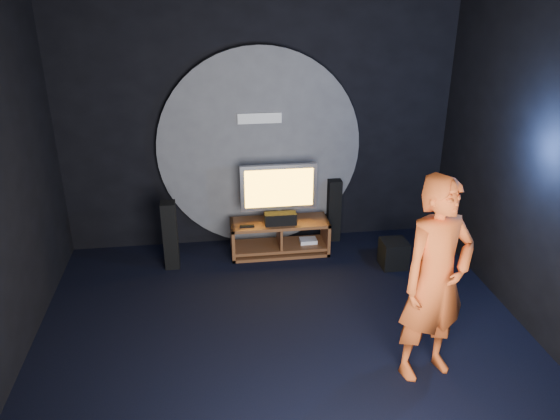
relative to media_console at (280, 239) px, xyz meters
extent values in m
plane|color=black|center=(-0.21, -2.05, -0.20)|extent=(5.00, 5.00, 0.00)
cube|color=black|center=(-0.21, 0.45, 1.55)|extent=(5.00, 0.04, 3.50)
cube|color=black|center=(-0.21, -4.55, 1.55)|extent=(5.00, 0.04, 3.50)
cylinder|color=#515156|center=(-0.21, 0.39, 1.10)|extent=(2.60, 0.08, 2.60)
cube|color=white|center=(-0.21, 0.34, 1.52)|extent=(0.55, 0.03, 0.13)
cube|color=brown|center=(-0.01, 0.00, 0.23)|extent=(1.26, 0.45, 0.04)
cube|color=brown|center=(-0.01, 0.00, -0.10)|extent=(1.22, 0.42, 0.04)
cube|color=brown|center=(-0.62, 0.00, 0.03)|extent=(0.04, 0.45, 0.45)
cube|color=brown|center=(0.60, 0.00, 0.03)|extent=(0.04, 0.45, 0.45)
cube|color=brown|center=(-0.01, 0.00, 0.07)|extent=(0.03, 0.40, 0.29)
cube|color=brown|center=(-0.01, 0.00, -0.18)|extent=(1.26, 0.45, 0.04)
cube|color=white|center=(0.37, 0.00, -0.05)|extent=(0.22, 0.16, 0.05)
cube|color=#A7A7AE|center=(-0.01, 0.07, 0.27)|extent=(0.36, 0.22, 0.04)
cylinder|color=#A7A7AE|center=(-0.01, 0.07, 0.34)|extent=(0.07, 0.07, 0.10)
cube|color=#A7A7AE|center=(-0.01, 0.07, 0.70)|extent=(0.97, 0.06, 0.60)
cube|color=#FFAB23|center=(-0.01, 0.04, 0.70)|extent=(0.87, 0.01, 0.49)
cube|color=black|center=(-0.01, -0.08, 0.33)|extent=(0.40, 0.15, 0.15)
cube|color=black|center=(-0.44, -0.12, 0.27)|extent=(0.18, 0.05, 0.02)
cube|color=black|center=(-1.38, -0.18, 0.24)|extent=(0.17, 0.19, 0.87)
cube|color=black|center=(0.77, 0.30, 0.24)|extent=(0.17, 0.19, 0.87)
cube|color=black|center=(1.35, -0.55, -0.02)|extent=(0.31, 0.31, 0.34)
imported|color=#E0541E|center=(1.01, -2.47, 0.76)|extent=(0.79, 0.63, 1.91)
camera|label=1|loc=(-0.87, -6.30, 3.20)|focal=35.00mm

